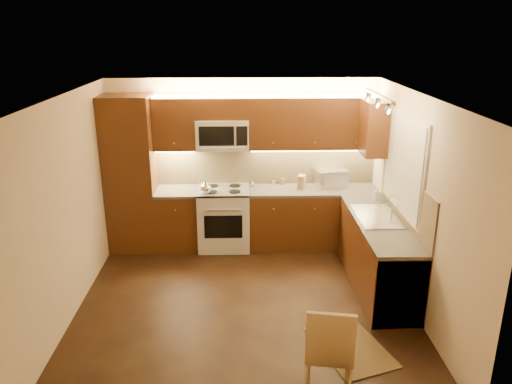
{
  "coord_description": "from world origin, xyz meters",
  "views": [
    {
      "loc": [
        -0.02,
        -5.28,
        3.23
      ],
      "look_at": [
        0.15,
        0.55,
        1.25
      ],
      "focal_mm": 34.69,
      "sensor_mm": 36.0,
      "label": 1
    }
  ],
  "objects_px": {
    "kettle": "(206,187)",
    "dining_chair": "(329,348)",
    "knife_block": "(301,182)",
    "sink": "(378,211)",
    "microwave": "(223,134)",
    "soap_bottle": "(377,193)",
    "stove": "(224,218)",
    "toaster_oven": "(331,178)"
  },
  "relations": [
    {
      "from": "sink",
      "to": "soap_bottle",
      "type": "height_order",
      "value": "soap_bottle"
    },
    {
      "from": "stove",
      "to": "soap_bottle",
      "type": "distance_m",
      "value": 2.28
    },
    {
      "from": "toaster_oven",
      "to": "microwave",
      "type": "bearing_deg",
      "value": 169.83
    },
    {
      "from": "stove",
      "to": "soap_bottle",
      "type": "bearing_deg",
      "value": -11.2
    },
    {
      "from": "kettle",
      "to": "soap_bottle",
      "type": "relative_size",
      "value": 1.22
    },
    {
      "from": "stove",
      "to": "dining_chair",
      "type": "bearing_deg",
      "value": -72.0
    },
    {
      "from": "soap_bottle",
      "to": "stove",
      "type": "bearing_deg",
      "value": 158.48
    },
    {
      "from": "sink",
      "to": "kettle",
      "type": "distance_m",
      "value": 2.43
    },
    {
      "from": "knife_block",
      "to": "sink",
      "type": "bearing_deg",
      "value": -37.4
    },
    {
      "from": "kettle",
      "to": "soap_bottle",
      "type": "distance_m",
      "value": 2.44
    },
    {
      "from": "sink",
      "to": "kettle",
      "type": "bearing_deg",
      "value": 157.47
    },
    {
      "from": "toaster_oven",
      "to": "soap_bottle",
      "type": "distance_m",
      "value": 0.82
    },
    {
      "from": "knife_block",
      "to": "dining_chair",
      "type": "bearing_deg",
      "value": -74.86
    },
    {
      "from": "soap_bottle",
      "to": "knife_block",
      "type": "bearing_deg",
      "value": 144.28
    },
    {
      "from": "knife_block",
      "to": "dining_chair",
      "type": "distance_m",
      "value": 3.32
    },
    {
      "from": "kettle",
      "to": "soap_bottle",
      "type": "xyz_separation_m",
      "value": [
        2.42,
        -0.24,
        -0.04
      ]
    },
    {
      "from": "sink",
      "to": "toaster_oven",
      "type": "bearing_deg",
      "value": 106.42
    },
    {
      "from": "sink",
      "to": "toaster_oven",
      "type": "height_order",
      "value": "toaster_oven"
    },
    {
      "from": "microwave",
      "to": "knife_block",
      "type": "distance_m",
      "value": 1.37
    },
    {
      "from": "sink",
      "to": "toaster_oven",
      "type": "xyz_separation_m",
      "value": [
        -0.38,
        1.29,
        0.06
      ]
    },
    {
      "from": "kettle",
      "to": "dining_chair",
      "type": "distance_m",
      "value": 3.34
    },
    {
      "from": "toaster_oven",
      "to": "knife_block",
      "type": "relative_size",
      "value": 2.15
    },
    {
      "from": "soap_bottle",
      "to": "sink",
      "type": "bearing_deg",
      "value": -114.76
    },
    {
      "from": "microwave",
      "to": "knife_block",
      "type": "xyz_separation_m",
      "value": [
        1.16,
        -0.08,
        -0.72
      ]
    },
    {
      "from": "stove",
      "to": "soap_bottle",
      "type": "relative_size",
      "value": 5.56
    },
    {
      "from": "soap_bottle",
      "to": "dining_chair",
      "type": "relative_size",
      "value": 0.17
    },
    {
      "from": "kettle",
      "to": "knife_block",
      "type": "xyz_separation_m",
      "value": [
        1.41,
        0.24,
        -0.02
      ]
    },
    {
      "from": "stove",
      "to": "kettle",
      "type": "distance_m",
      "value": 0.64
    },
    {
      "from": "stove",
      "to": "dining_chair",
      "type": "height_order",
      "value": "dining_chair"
    },
    {
      "from": "microwave",
      "to": "dining_chair",
      "type": "bearing_deg",
      "value": -72.68
    },
    {
      "from": "sink",
      "to": "dining_chair",
      "type": "distance_m",
      "value": 2.36
    },
    {
      "from": "stove",
      "to": "sink",
      "type": "relative_size",
      "value": 1.07
    },
    {
      "from": "microwave",
      "to": "dining_chair",
      "type": "height_order",
      "value": "microwave"
    },
    {
      "from": "sink",
      "to": "knife_block",
      "type": "height_order",
      "value": "knife_block"
    },
    {
      "from": "knife_block",
      "to": "soap_bottle",
      "type": "relative_size",
      "value": 1.24
    },
    {
      "from": "microwave",
      "to": "soap_bottle",
      "type": "height_order",
      "value": "microwave"
    },
    {
      "from": "sink",
      "to": "soap_bottle",
      "type": "xyz_separation_m",
      "value": [
        0.18,
        0.69,
        0.01
      ]
    },
    {
      "from": "stove",
      "to": "knife_block",
      "type": "height_order",
      "value": "knife_block"
    },
    {
      "from": "stove",
      "to": "sink",
      "type": "height_order",
      "value": "sink"
    },
    {
      "from": "stove",
      "to": "sink",
      "type": "distance_m",
      "value": 2.35
    },
    {
      "from": "dining_chair",
      "to": "stove",
      "type": "bearing_deg",
      "value": 117.63
    },
    {
      "from": "microwave",
      "to": "sink",
      "type": "height_order",
      "value": "microwave"
    }
  ]
}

